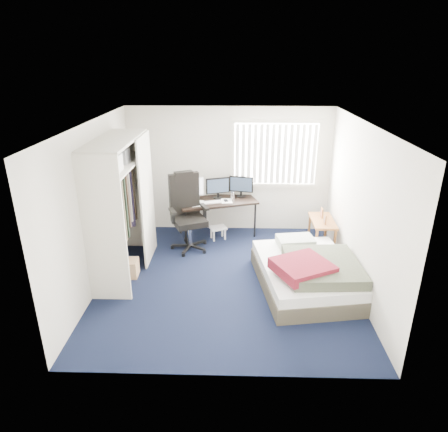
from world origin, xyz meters
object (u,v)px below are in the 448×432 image
object	(u,v)px
nightstand	(322,223)
bed	(308,272)
desk	(217,198)
office_chair	(188,220)

from	to	relation	value
nightstand	bed	size ratio (longest dim) A/B	0.40
desk	office_chair	bearing A→B (deg)	-132.40
bed	nightstand	bearing A→B (deg)	71.51
office_chair	bed	size ratio (longest dim) A/B	0.70
office_chair	bed	bearing A→B (deg)	-34.59
bed	office_chair	bearing A→B (deg)	145.41
office_chair	nightstand	bearing A→B (deg)	1.10
nightstand	office_chair	bearing A→B (deg)	-178.90
nightstand	bed	distance (m)	1.54
desk	bed	bearing A→B (deg)	-52.49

